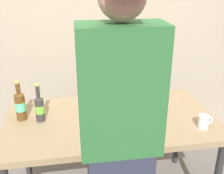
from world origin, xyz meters
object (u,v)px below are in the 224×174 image
Objects in this scene: laptop at (122,102)px; beer_bottle_amber at (40,107)px; beer_bottle_brown at (20,105)px; person_figure at (120,146)px; coffee_mug at (204,121)px.

laptop is 1.18× the size of beer_bottle_amber.
laptop is 0.63m from beer_bottle_amber.
beer_bottle_brown is at bearing 162.88° from beer_bottle_amber.
laptop is 0.76m from person_figure.
person_figure reaches higher than beer_bottle_amber.
laptop is 0.77m from beer_bottle_brown.
person_figure is (0.61, -0.68, 0.05)m from beer_bottle_brown.
person_figure is (-0.16, -0.74, 0.12)m from laptop.
beer_bottle_amber is at bearing 126.29° from person_figure.
laptop is at bearing 9.33° from beer_bottle_amber.
beer_bottle_amber reaches higher than coffee_mug.
coffee_mug is at bearing -37.44° from laptop.
coffee_mug is (1.27, -0.33, -0.07)m from beer_bottle_brown.
coffee_mug is at bearing -14.17° from beer_bottle_amber.
laptop is at bearing 142.56° from coffee_mug.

